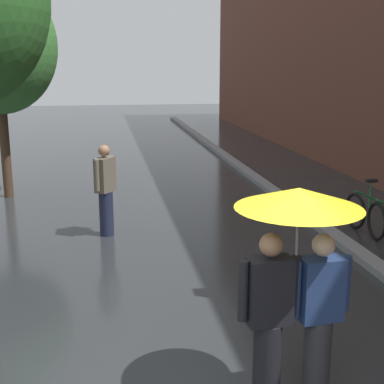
% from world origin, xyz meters
% --- Properties ---
extents(kerb_strip, '(0.30, 36.00, 0.12)m').
position_xyz_m(kerb_strip, '(3.20, 10.00, 0.06)').
color(kerb_strip, slate).
rests_on(kerb_strip, ground).
extents(parked_bicycle_3, '(1.14, 0.79, 0.96)m').
position_xyz_m(parked_bicycle_3, '(4.37, 5.89, 0.38)').
color(parked_bicycle_3, black).
rests_on(parked_bicycle_3, ground).
extents(couple_under_umbrella, '(1.13, 1.13, 2.07)m').
position_xyz_m(couple_under_umbrella, '(0.74, 0.78, 1.39)').
color(couple_under_umbrella, black).
rests_on(couple_under_umbrella, ground).
extents(pedestrian_walking_midground, '(0.41, 0.50, 1.70)m').
position_xyz_m(pedestrian_walking_midground, '(-0.91, 6.19, 0.87)').
color(pedestrian_walking_midground, '#1E233D').
rests_on(pedestrian_walking_midground, ground).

